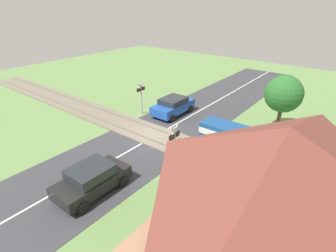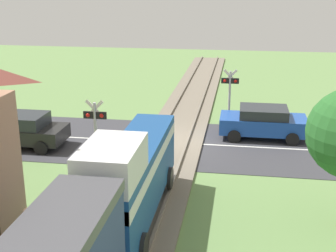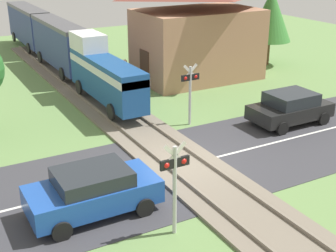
{
  "view_description": "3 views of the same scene",
  "coord_description": "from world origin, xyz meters",
  "px_view_note": "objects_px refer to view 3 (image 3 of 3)",
  "views": [
    {
      "loc": [
        12.62,
        11.1,
        8.94
      ],
      "look_at": [
        0.0,
        1.22,
        1.2
      ],
      "focal_mm": 28.0,
      "sensor_mm": 36.0,
      "label": 1
    },
    {
      "loc": [
        -2.98,
        19.97,
        7.18
      ],
      "look_at": [
        0.0,
        1.22,
        1.2
      ],
      "focal_mm": 50.0,
      "sensor_mm": 36.0,
      "label": 2
    },
    {
      "loc": [
        -8.17,
        -13.52,
        7.88
      ],
      "look_at": [
        0.0,
        1.22,
        1.2
      ],
      "focal_mm": 50.0,
      "sensor_mm": 36.0,
      "label": 3
    }
  ],
  "objects_px": {
    "station_building": "(198,27)",
    "pedestrian_by_station": "(125,75)",
    "train": "(57,42)",
    "car_far_side": "(290,107)",
    "crossing_signal_east_approach": "(190,86)",
    "car_near_crossing": "(93,190)",
    "crossing_signal_west_approach": "(175,176)"
  },
  "relations": [
    {
      "from": "train",
      "to": "crossing_signal_west_approach",
      "type": "xyz_separation_m",
      "value": [
        -2.44,
        -19.36,
        -0.05
      ]
    },
    {
      "from": "train",
      "to": "station_building",
      "type": "xyz_separation_m",
      "value": [
        6.92,
        -5.74,
        1.27
      ]
    },
    {
      "from": "car_near_crossing",
      "to": "pedestrian_by_station",
      "type": "relative_size",
      "value": 2.33
    },
    {
      "from": "car_near_crossing",
      "to": "station_building",
      "type": "relative_size",
      "value": 0.52
    },
    {
      "from": "car_far_side",
      "to": "crossing_signal_east_approach",
      "type": "xyz_separation_m",
      "value": [
        -4.1,
        2.13,
        1.06
      ]
    },
    {
      "from": "train",
      "to": "crossing_signal_east_approach",
      "type": "height_order",
      "value": "train"
    },
    {
      "from": "train",
      "to": "car_far_side",
      "type": "height_order",
      "value": "train"
    },
    {
      "from": "car_far_side",
      "to": "pedestrian_by_station",
      "type": "height_order",
      "value": "pedestrian_by_station"
    },
    {
      "from": "train",
      "to": "car_far_side",
      "type": "relative_size",
      "value": 6.06
    },
    {
      "from": "car_near_crossing",
      "to": "crossing_signal_west_approach",
      "type": "xyz_separation_m",
      "value": [
        1.66,
        -2.13,
        1.05
      ]
    },
    {
      "from": "car_far_side",
      "to": "car_near_crossing",
      "type": "bearing_deg",
      "value": -164.85
    },
    {
      "from": "train",
      "to": "pedestrian_by_station",
      "type": "height_order",
      "value": "train"
    },
    {
      "from": "car_near_crossing",
      "to": "train",
      "type": "bearing_deg",
      "value": 76.63
    },
    {
      "from": "crossing_signal_west_approach",
      "to": "pedestrian_by_station",
      "type": "xyz_separation_m",
      "value": [
        4.6,
        13.69,
        -1.06
      ]
    },
    {
      "from": "crossing_signal_east_approach",
      "to": "pedestrian_by_station",
      "type": "bearing_deg",
      "value": 92.43
    },
    {
      "from": "car_near_crossing",
      "to": "pedestrian_by_station",
      "type": "xyz_separation_m",
      "value": [
        6.26,
        11.56,
        -0.01
      ]
    },
    {
      "from": "crossing_signal_east_approach",
      "to": "station_building",
      "type": "bearing_deg",
      "value": 55.36
    },
    {
      "from": "station_building",
      "to": "pedestrian_by_station",
      "type": "bearing_deg",
      "value": 179.19
    },
    {
      "from": "crossing_signal_west_approach",
      "to": "train",
      "type": "bearing_deg",
      "value": 82.82
    },
    {
      "from": "car_near_crossing",
      "to": "pedestrian_by_station",
      "type": "bearing_deg",
      "value": 61.58
    },
    {
      "from": "car_far_side",
      "to": "crossing_signal_west_approach",
      "type": "bearing_deg",
      "value": -150.84
    },
    {
      "from": "train",
      "to": "car_far_side",
      "type": "xyz_separation_m",
      "value": [
        6.54,
        -14.35,
        -1.11
      ]
    },
    {
      "from": "crossing_signal_east_approach",
      "to": "train",
      "type": "bearing_deg",
      "value": 101.29
    },
    {
      "from": "crossing_signal_west_approach",
      "to": "crossing_signal_east_approach",
      "type": "bearing_deg",
      "value": 55.64
    },
    {
      "from": "crossing_signal_east_approach",
      "to": "station_building",
      "type": "relative_size",
      "value": 0.37
    },
    {
      "from": "train",
      "to": "crossing_signal_west_approach",
      "type": "distance_m",
      "value": 19.52
    },
    {
      "from": "car_near_crossing",
      "to": "car_far_side",
      "type": "xyz_separation_m",
      "value": [
        10.63,
        2.88,
        -0.01
      ]
    },
    {
      "from": "station_building",
      "to": "pedestrian_by_station",
      "type": "height_order",
      "value": "station_building"
    },
    {
      "from": "train",
      "to": "pedestrian_by_station",
      "type": "distance_m",
      "value": 6.17
    },
    {
      "from": "car_near_crossing",
      "to": "crossing_signal_east_approach",
      "type": "xyz_separation_m",
      "value": [
        6.54,
        5.01,
        1.05
      ]
    },
    {
      "from": "station_building",
      "to": "pedestrian_by_station",
      "type": "xyz_separation_m",
      "value": [
        -4.76,
        0.07,
        -2.37
      ]
    },
    {
      "from": "car_near_crossing",
      "to": "station_building",
      "type": "distance_m",
      "value": 16.1
    }
  ]
}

